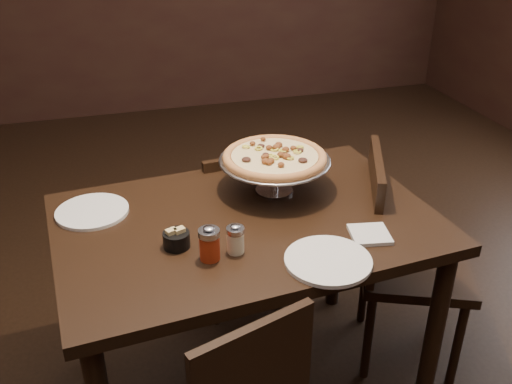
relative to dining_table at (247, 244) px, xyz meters
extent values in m
cube|color=black|center=(0.00, 0.00, 0.09)|extent=(1.39, 0.99, 0.04)
cylinder|color=black|center=(0.62, -0.32, -0.33)|extent=(0.07, 0.07, 0.78)
cylinder|color=black|center=(-0.62, 0.32, -0.33)|extent=(0.07, 0.07, 0.78)
cylinder|color=black|center=(0.56, 0.42, -0.33)|extent=(0.07, 0.07, 0.78)
cylinder|color=#B0AFB7|center=(0.16, 0.17, 0.11)|extent=(0.14, 0.14, 0.01)
cylinder|color=#B0AFB7|center=(0.16, 0.17, 0.17)|extent=(0.03, 0.03, 0.11)
cylinder|color=#B0AFB7|center=(0.16, 0.17, 0.23)|extent=(0.10, 0.10, 0.01)
cylinder|color=#A0A0A5|center=(0.16, 0.17, 0.24)|extent=(0.41, 0.41, 0.01)
torus|color=#A0A0A5|center=(0.16, 0.17, 0.24)|extent=(0.42, 0.42, 0.01)
cylinder|color=#A66431|center=(0.16, 0.17, 0.25)|extent=(0.38, 0.38, 0.01)
torus|color=#A66431|center=(0.16, 0.17, 0.25)|extent=(0.39, 0.39, 0.03)
cylinder|color=tan|center=(0.16, 0.17, 0.26)|extent=(0.33, 0.33, 0.01)
cylinder|color=beige|center=(-0.09, -0.19, 0.15)|extent=(0.05, 0.05, 0.07)
cylinder|color=#B0AFB7|center=(-0.09, -0.19, 0.19)|extent=(0.06, 0.06, 0.02)
ellipsoid|color=#B0AFB7|center=(-0.09, -0.19, 0.21)|extent=(0.03, 0.03, 0.01)
cylinder|color=maroon|center=(-0.18, -0.21, 0.15)|extent=(0.06, 0.06, 0.09)
cylinder|color=#B0AFB7|center=(-0.18, -0.21, 0.20)|extent=(0.07, 0.07, 0.02)
ellipsoid|color=#B0AFB7|center=(-0.18, -0.21, 0.22)|extent=(0.04, 0.04, 0.01)
cylinder|color=black|center=(-0.27, -0.11, 0.14)|extent=(0.09, 0.09, 0.05)
cube|color=#DAC17D|center=(-0.28, -0.11, 0.15)|extent=(0.04, 0.04, 0.06)
cube|color=#DAC17D|center=(-0.25, -0.11, 0.15)|extent=(0.04, 0.04, 0.06)
cube|color=silver|center=(0.37, -0.23, 0.12)|extent=(0.15, 0.15, 0.01)
cylinder|color=white|center=(-0.52, 0.19, 0.12)|extent=(0.26, 0.26, 0.01)
cylinder|color=white|center=(0.17, -0.33, 0.12)|extent=(0.27, 0.27, 0.01)
cone|color=#B0AFB7|center=(0.14, 0.03, 0.25)|extent=(0.16, 0.16, 0.00)
cylinder|color=black|center=(0.14, 0.03, 0.25)|extent=(0.10, 0.10, 0.02)
cube|color=black|center=(0.11, 0.61, -0.30)|extent=(0.44, 0.44, 0.04)
cube|color=black|center=(0.13, 0.42, -0.06)|extent=(0.41, 0.07, 0.43)
cylinder|color=black|center=(0.26, 0.79, -0.52)|extent=(0.03, 0.03, 0.40)
cylinder|color=black|center=(-0.07, 0.76, -0.52)|extent=(0.03, 0.03, 0.40)
cylinder|color=black|center=(0.29, 0.46, -0.52)|extent=(0.03, 0.03, 0.40)
cylinder|color=black|center=(-0.04, 0.43, -0.52)|extent=(0.03, 0.03, 0.40)
cube|color=black|center=(-0.14, -0.57, -0.08)|extent=(0.38, 0.15, 0.41)
cube|color=black|center=(0.73, 0.02, -0.26)|extent=(0.58, 0.58, 0.04)
cube|color=black|center=(0.55, 0.09, 0.00)|extent=(0.21, 0.42, 0.47)
cylinder|color=black|center=(0.83, -0.22, -0.50)|extent=(0.04, 0.04, 0.43)
cylinder|color=black|center=(0.97, 0.11, -0.50)|extent=(0.04, 0.04, 0.43)
cylinder|color=black|center=(0.50, -0.08, -0.50)|extent=(0.04, 0.04, 0.43)
cylinder|color=black|center=(0.64, 0.25, -0.50)|extent=(0.04, 0.04, 0.43)
camera|label=1|loc=(-0.45, -1.67, 1.14)|focal=40.00mm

